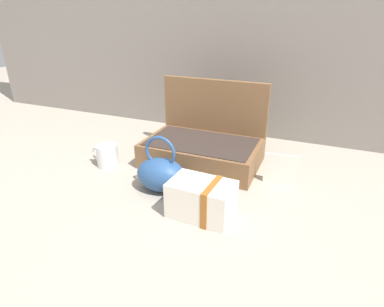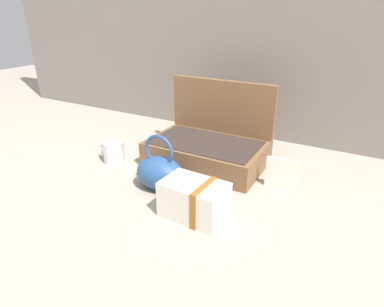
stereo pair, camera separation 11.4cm
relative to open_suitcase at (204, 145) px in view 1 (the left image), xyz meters
name	(u,v)px [view 1 (the left image)]	position (x,y,z in m)	size (l,w,h in m)	color
ground_plane	(200,181)	(0.05, -0.17, -0.07)	(6.00, 6.00, 0.00)	#9E9384
open_suitcase	(204,145)	(0.00, 0.00, 0.00)	(0.46, 0.30, 0.32)	brown
teal_pouch_handbag	(161,174)	(-0.05, -0.28, -0.01)	(0.18, 0.13, 0.20)	#284C7F
cream_toiletry_bag	(202,200)	(0.13, -0.37, -0.02)	(0.20, 0.13, 0.12)	silver
coffee_mug	(107,155)	(-0.35, -0.19, -0.03)	(0.12, 0.09, 0.09)	silver
info_card_left	(280,169)	(0.32, -0.07, -0.02)	(0.12, 0.01, 0.12)	white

